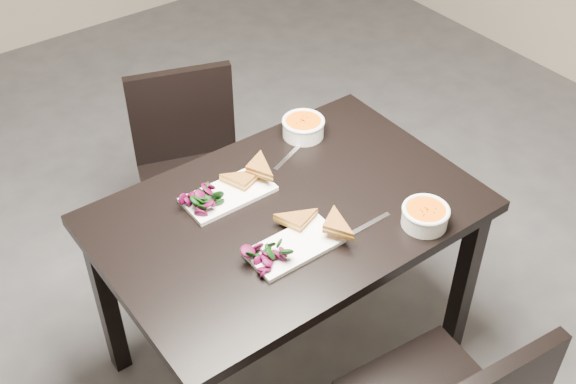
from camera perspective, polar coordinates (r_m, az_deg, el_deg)
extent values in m
plane|color=#47474C|center=(3.11, -4.12, -6.66)|extent=(5.00, 5.00, 0.00)
cube|color=black|center=(2.30, 0.00, -1.71)|extent=(1.20, 0.80, 0.04)
cube|color=black|center=(2.67, 13.87, -6.96)|extent=(0.06, 0.06, 0.71)
cube|color=black|center=(2.61, -14.25, -8.47)|extent=(0.06, 0.06, 0.71)
cube|color=black|center=(3.00, 4.44, 0.58)|extent=(0.06, 0.06, 0.71)
cube|color=black|center=(2.56, 11.20, -14.54)|extent=(0.04, 0.04, 0.41)
cube|color=black|center=(2.90, -7.31, 0.55)|extent=(0.53, 0.53, 0.04)
cube|color=black|center=(2.90, -9.68, -5.73)|extent=(0.05, 0.05, 0.41)
cube|color=black|center=(2.94, -2.79, -4.27)|extent=(0.05, 0.05, 0.41)
cube|color=black|center=(3.17, -10.83, -1.22)|extent=(0.05, 0.05, 0.41)
cube|color=black|center=(3.20, -4.51, 0.05)|extent=(0.05, 0.05, 0.41)
cube|color=black|center=(2.92, -8.45, 6.15)|extent=(0.41, 0.17, 0.40)
cube|color=white|center=(2.15, 0.52, -4.39)|extent=(0.29, 0.14, 0.01)
cylinder|color=white|center=(2.25, 10.85, -2.01)|extent=(0.14, 0.14, 0.06)
cylinder|color=orange|center=(2.24, 10.93, -1.54)|extent=(0.12, 0.12, 0.02)
torus|color=white|center=(2.23, 10.95, -1.40)|extent=(0.15, 0.15, 0.01)
cube|color=silver|center=(2.24, 6.35, -2.64)|extent=(0.18, 0.02, 0.00)
cube|color=white|center=(2.34, -4.76, -0.19)|extent=(0.30, 0.15, 0.01)
cylinder|color=white|center=(2.58, 1.22, 5.07)|extent=(0.15, 0.15, 0.06)
cylinder|color=orange|center=(2.57, 1.23, 5.54)|extent=(0.13, 0.13, 0.02)
torus|color=white|center=(2.56, 1.23, 5.67)|extent=(0.15, 0.15, 0.01)
cube|color=silver|center=(2.50, 0.09, 2.88)|extent=(0.17, 0.08, 0.00)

